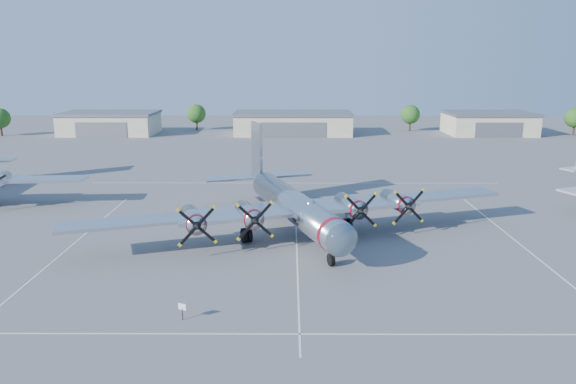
{
  "coord_description": "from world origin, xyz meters",
  "views": [
    {
      "loc": [
        -0.62,
        -55.9,
        17.59
      ],
      "look_at": [
        -0.89,
        5.53,
        3.2
      ],
      "focal_mm": 35.0,
      "sensor_mm": 36.0,
      "label": 1
    }
  ],
  "objects_px": {
    "hangar_east": "(489,123)",
    "main_bomber_b29": "(291,231)",
    "tree_far_west": "(0,118)",
    "info_placard": "(182,308)",
    "tree_far_east": "(575,118)",
    "hangar_west": "(110,123)",
    "tree_west": "(196,114)",
    "tree_east": "(410,115)",
    "hangar_center": "(293,123)"
  },
  "relations": [
    {
      "from": "tree_far_east",
      "to": "main_bomber_b29",
      "type": "height_order",
      "value": "tree_far_east"
    },
    {
      "from": "hangar_west",
      "to": "tree_west",
      "type": "distance_m",
      "value": 21.61
    },
    {
      "from": "hangar_west",
      "to": "hangar_east",
      "type": "bearing_deg",
      "value": 0.0
    },
    {
      "from": "hangar_east",
      "to": "main_bomber_b29",
      "type": "height_order",
      "value": "hangar_east"
    },
    {
      "from": "hangar_east",
      "to": "tree_east",
      "type": "bearing_deg",
      "value": 161.46
    },
    {
      "from": "tree_west",
      "to": "info_placard",
      "type": "bearing_deg",
      "value": -81.27
    },
    {
      "from": "hangar_center",
      "to": "tree_far_west",
      "type": "relative_size",
      "value": 4.31
    },
    {
      "from": "hangar_center",
      "to": "tree_east",
      "type": "distance_m",
      "value": 30.64
    },
    {
      "from": "hangar_east",
      "to": "info_placard",
      "type": "xyz_separation_m",
      "value": [
        -56.12,
        -101.86,
        -1.87
      ]
    },
    {
      "from": "hangar_east",
      "to": "info_placard",
      "type": "height_order",
      "value": "hangar_east"
    },
    {
      "from": "tree_west",
      "to": "tree_far_east",
      "type": "height_order",
      "value": "same"
    },
    {
      "from": "hangar_east",
      "to": "main_bomber_b29",
      "type": "bearing_deg",
      "value": -120.9
    },
    {
      "from": "tree_west",
      "to": "tree_far_east",
      "type": "distance_m",
      "value": 93.54
    },
    {
      "from": "main_bomber_b29",
      "to": "info_placard",
      "type": "height_order",
      "value": "main_bomber_b29"
    },
    {
      "from": "info_placard",
      "to": "tree_west",
      "type": "bearing_deg",
      "value": 123.17
    },
    {
      "from": "hangar_center",
      "to": "tree_far_west",
      "type": "height_order",
      "value": "tree_far_west"
    },
    {
      "from": "tree_far_east",
      "to": "main_bomber_b29",
      "type": "relative_size",
      "value": 0.14
    },
    {
      "from": "tree_far_west",
      "to": "hangar_center",
      "type": "bearing_deg",
      "value": 3.24
    },
    {
      "from": "tree_west",
      "to": "tree_east",
      "type": "distance_m",
      "value": 55.04
    },
    {
      "from": "hangar_east",
      "to": "info_placard",
      "type": "relative_size",
      "value": 17.21
    },
    {
      "from": "hangar_east",
      "to": "tree_far_east",
      "type": "xyz_separation_m",
      "value": [
        20.0,
        -1.96,
        1.51
      ]
    },
    {
      "from": "tree_west",
      "to": "main_bomber_b29",
      "type": "xyz_separation_m",
      "value": [
        24.48,
        -89.11,
        -4.22
      ]
    },
    {
      "from": "tree_west",
      "to": "info_placard",
      "type": "xyz_separation_m",
      "value": [
        16.88,
        -109.9,
        -3.38
      ]
    },
    {
      "from": "info_placard",
      "to": "hangar_west",
      "type": "bearing_deg",
      "value": 134.35
    },
    {
      "from": "info_placard",
      "to": "main_bomber_b29",
      "type": "bearing_deg",
      "value": 94.35
    },
    {
      "from": "hangar_west",
      "to": "tree_west",
      "type": "bearing_deg",
      "value": 21.89
    },
    {
      "from": "hangar_east",
      "to": "tree_west",
      "type": "distance_m",
      "value": 73.46
    },
    {
      "from": "tree_far_west",
      "to": "tree_far_east",
      "type": "relative_size",
      "value": 1.0
    },
    {
      "from": "hangar_center",
      "to": "info_placard",
      "type": "xyz_separation_m",
      "value": [
        -8.12,
        -101.86,
        -1.87
      ]
    },
    {
      "from": "info_placard",
      "to": "hangar_east",
      "type": "bearing_deg",
      "value": 85.59
    },
    {
      "from": "hangar_center",
      "to": "info_placard",
      "type": "bearing_deg",
      "value": -94.56
    },
    {
      "from": "tree_west",
      "to": "hangar_west",
      "type": "bearing_deg",
      "value": -158.11
    },
    {
      "from": "hangar_center",
      "to": "hangar_east",
      "type": "relative_size",
      "value": 1.39
    },
    {
      "from": "tree_far_east",
      "to": "tree_west",
      "type": "bearing_deg",
      "value": 173.86
    },
    {
      "from": "tree_far_east",
      "to": "main_bomber_b29",
      "type": "bearing_deg",
      "value": -130.9
    },
    {
      "from": "hangar_east",
      "to": "main_bomber_b29",
      "type": "xyz_separation_m",
      "value": [
        -48.52,
        -81.07,
        -2.71
      ]
    },
    {
      "from": "hangar_center",
      "to": "tree_far_east",
      "type": "height_order",
      "value": "tree_far_east"
    },
    {
      "from": "main_bomber_b29",
      "to": "hangar_east",
      "type": "bearing_deg",
      "value": 40.28
    },
    {
      "from": "tree_far_west",
      "to": "main_bomber_b29",
      "type": "distance_m",
      "value": 103.88
    },
    {
      "from": "info_placard",
      "to": "hangar_center",
      "type": "bearing_deg",
      "value": 109.89
    },
    {
      "from": "hangar_west",
      "to": "hangar_center",
      "type": "xyz_separation_m",
      "value": [
        45.0,
        -0.0,
        -0.0
      ]
    },
    {
      "from": "hangar_west",
      "to": "tree_far_west",
      "type": "xyz_separation_m",
      "value": [
        -25.0,
        -3.96,
        1.51
      ]
    },
    {
      "from": "tree_far_west",
      "to": "tree_far_east",
      "type": "bearing_deg",
      "value": 0.83
    },
    {
      "from": "hangar_west",
      "to": "info_placard",
      "type": "relative_size",
      "value": 18.88
    },
    {
      "from": "hangar_west",
      "to": "info_placard",
      "type": "height_order",
      "value": "hangar_west"
    },
    {
      "from": "tree_far_west",
      "to": "tree_far_east",
      "type": "height_order",
      "value": "same"
    },
    {
      "from": "hangar_east",
      "to": "tree_far_east",
      "type": "distance_m",
      "value": 20.15
    },
    {
      "from": "main_bomber_b29",
      "to": "hangar_west",
      "type": "bearing_deg",
      "value": 99.94
    },
    {
      "from": "tree_far_west",
      "to": "info_placard",
      "type": "relative_size",
      "value": 5.55
    },
    {
      "from": "tree_west",
      "to": "tree_east",
      "type": "relative_size",
      "value": 1.0
    }
  ]
}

